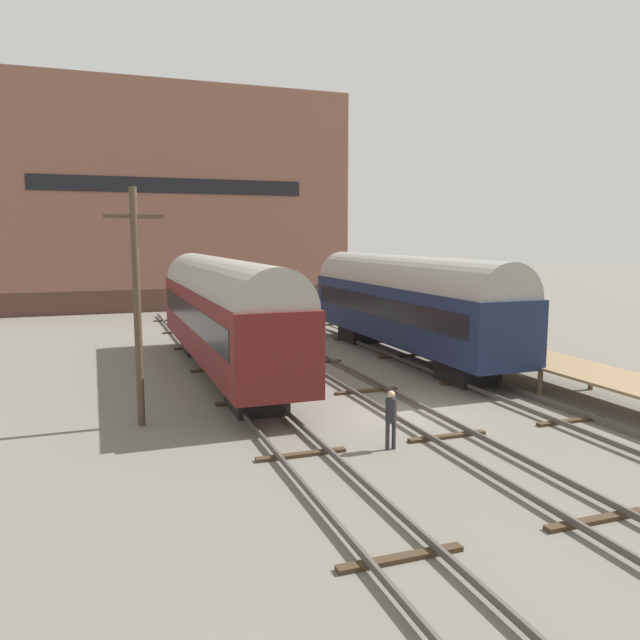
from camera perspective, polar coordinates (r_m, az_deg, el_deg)
ground_plane at (r=22.16m, az=7.46°, el=-8.35°), size 200.00×200.00×0.00m
track_left at (r=20.46m, az=-4.39°, el=-9.25°), size 2.60×60.00×0.26m
track_middle at (r=22.12m, az=7.47°, el=-8.00°), size 2.60×60.00×0.26m
track_right at (r=24.57m, az=17.26°, el=-6.70°), size 2.60×60.00×0.26m
train_car_navy at (r=31.38m, az=7.80°, el=1.77°), size 3.09×17.26×5.15m
train_car_maroon at (r=27.48m, az=-8.91°, el=1.02°), size 2.90×17.99×5.17m
station_platform at (r=26.32m, az=21.63°, el=-3.98°), size 2.79×14.58×1.11m
bench at (r=28.79m, az=17.58°, el=-1.68°), size 1.40×0.40×0.91m
person_worker at (r=18.11m, az=6.50°, el=-8.55°), size 0.32×0.32×1.73m
utility_pole at (r=20.55m, az=-16.38°, el=1.43°), size 1.80×0.24×7.61m
warehouse_building at (r=58.38m, az=-14.06°, el=10.49°), size 30.61×12.07×18.45m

